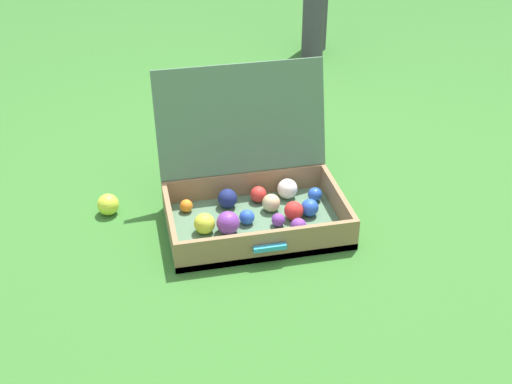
# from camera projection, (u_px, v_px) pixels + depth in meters

# --- Properties ---
(ground_plane) EXTENTS (16.00, 16.00, 0.00)m
(ground_plane) POSITION_uv_depth(u_px,v_px,m) (278.00, 219.00, 2.47)
(ground_plane) COLOR #336B28
(open_suitcase) EXTENTS (0.62, 0.53, 0.51)m
(open_suitcase) POSITION_uv_depth(u_px,v_px,m) (253.00, 191.00, 2.43)
(open_suitcase) COLOR #4C7051
(open_suitcase) RESTS_ON ground
(stray_ball_on_grass) EXTENTS (0.08, 0.08, 0.08)m
(stray_ball_on_grass) POSITION_uv_depth(u_px,v_px,m) (108.00, 204.00, 2.48)
(stray_ball_on_grass) COLOR #CCDB38
(stray_ball_on_grass) RESTS_ON ground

